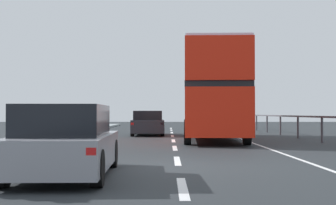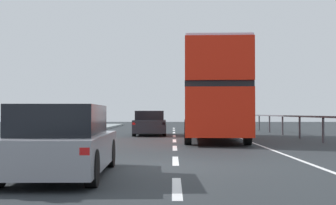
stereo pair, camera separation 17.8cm
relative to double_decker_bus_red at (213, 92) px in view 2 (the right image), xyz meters
name	(u,v)px [view 2 (the right image)]	position (x,y,z in m)	size (l,w,h in m)	color
ground_plane	(176,168)	(-1.85, -11.76, -2.29)	(74.48, 120.00, 0.10)	#262B2E
lane_paint_markings	(221,143)	(0.07, -3.03, -2.24)	(3.43, 46.00, 0.01)	silver
bridge_side_railing	(323,121)	(4.34, -2.76, -1.32)	(0.10, 42.00, 1.13)	#47434A
double_decker_bus_red	(213,92)	(0.00, 0.00, 0.00)	(2.97, 11.17, 4.18)	red
hatchback_car_near	(62,142)	(-4.11, -13.65, -1.57)	(1.89, 4.56, 1.41)	gray
sedan_car_ahead	(150,123)	(-3.23, 4.58, -1.58)	(1.90, 4.54, 1.38)	#222931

